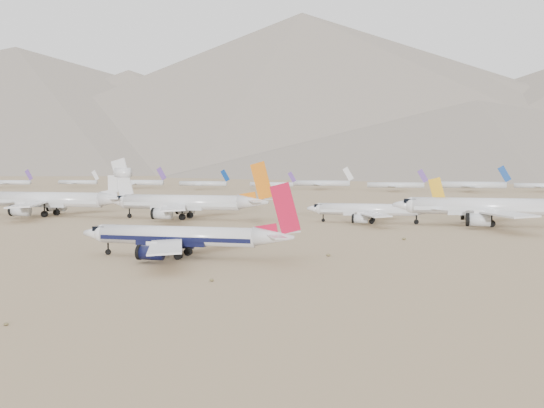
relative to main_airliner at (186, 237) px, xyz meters
The scene contains 9 objects.
ground 7.82m from the main_airliner, 74.53° to the left, with size 7000.00×7000.00×0.00m, color olive.
main_airliner is the anchor object (origin of this frame).
row2_navy_widebody 100.12m from the main_airliner, 50.12° to the left, with size 54.65×53.44×19.44m.
row2_gold_tail 83.41m from the main_airliner, 68.83° to the left, with size 39.60×38.73×14.10m.
row2_orange_tail 82.27m from the main_airliner, 111.12° to the left, with size 52.87×51.72×18.86m.
row2_white_trijet 109.82m from the main_airliner, 135.69° to the left, with size 56.59×55.30×20.05m.
distant_storage_row 310.64m from the main_airliner, 91.41° to the left, with size 519.92×61.16×14.95m.
mountain_range 1666.49m from the main_airliner, 87.51° to the left, with size 7354.00×3024.00×470.00m.
desert_scrub 21.65m from the main_airliner, 81.45° to the right, with size 261.14×121.67×0.67m.
Camera 1 is at (40.87, -114.08, 17.72)m, focal length 40.00 mm.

